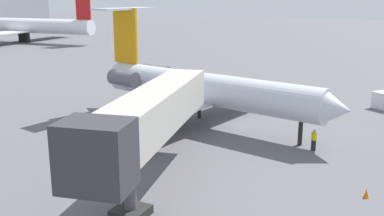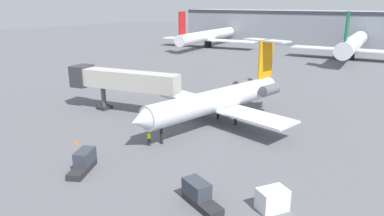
% 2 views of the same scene
% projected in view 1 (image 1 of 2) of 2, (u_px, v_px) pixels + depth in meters
% --- Properties ---
extents(ground_plane, '(400.00, 400.00, 0.10)m').
position_uv_depth(ground_plane, '(232.00, 126.00, 41.60)').
color(ground_plane, '#5B5B60').
extents(regional_jet, '(21.31, 26.80, 10.54)m').
position_uv_depth(regional_jet, '(200.00, 87.00, 41.38)').
color(regional_jet, silver).
rests_on(regional_jet, ground_plane).
extents(jet_bridge, '(17.60, 6.72, 6.49)m').
position_uv_depth(jet_bridge, '(145.00, 120.00, 25.96)').
color(jet_bridge, '#B7B2A8').
rests_on(jet_bridge, ground_plane).
extents(ground_crew_marshaller, '(0.47, 0.46, 1.69)m').
position_uv_depth(ground_crew_marshaller, '(314.00, 140.00, 34.85)').
color(ground_crew_marshaller, black).
rests_on(ground_crew_marshaller, ground_plane).
extents(traffic_cone_near, '(0.36, 0.36, 0.55)m').
position_uv_depth(traffic_cone_near, '(366.00, 193.00, 26.81)').
color(traffic_cone_near, orange).
rests_on(traffic_cone_near, ground_plane).
extents(parked_airliner_centre, '(35.15, 41.58, 13.03)m').
position_uv_depth(parked_airliner_centre, '(24.00, 26.00, 113.50)').
color(parked_airliner_centre, white).
rests_on(parked_airliner_centre, ground_plane).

